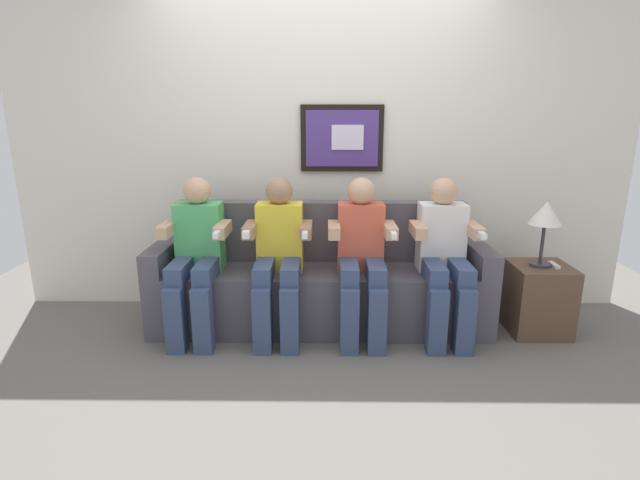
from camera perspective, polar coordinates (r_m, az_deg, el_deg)
The scene contains 10 objects.
ground_plane at distance 3.40m, azimuth -0.03°, elevation -12.14°, with size 6.28×6.28×0.00m, color #66605B.
back_wall_assembly at distance 3.79m, azimuth 0.17°, elevation 11.25°, with size 4.83×0.10×2.60m.
couch at distance 3.57m, azimuth 0.03°, elevation -5.27°, with size 2.43×0.58×0.90m.
person_leftmost at distance 3.44m, azimuth -14.42°, elevation -1.44°, with size 0.46×0.56×1.11m.
person_left_center at distance 3.33m, azimuth -4.91°, elevation -1.51°, with size 0.46×0.56×1.11m.
person_right_center at distance 3.33m, azimuth 4.93°, elevation -1.55°, with size 0.46×0.56×1.11m.
person_rightmost at distance 3.42m, azimuth 14.52°, elevation -1.53°, with size 0.46×0.56×1.11m.
side_table_right at distance 3.81m, azimuth 24.39°, elevation -6.33°, with size 0.40×0.40×0.50m.
table_lamp at distance 3.63m, azimuth 25.18°, elevation 2.59°, with size 0.22×0.22×0.46m.
spare_remote_on_table at distance 3.75m, azimuth 25.98°, elevation -2.66°, with size 0.04×0.13×0.02m, color white.
Camera 1 is at (0.03, -3.02, 1.55)m, focal length 27.01 mm.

